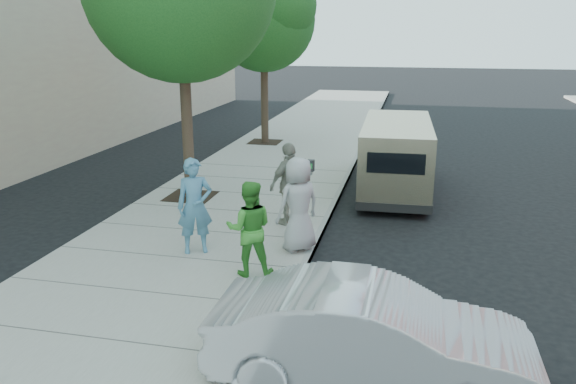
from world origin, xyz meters
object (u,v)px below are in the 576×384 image
object	(u,v)px
person_officer	(195,206)
person_gray_shirt	(298,204)
person_striped_polo	(290,184)
tree_far	(265,15)
van	(396,155)
sedan	(371,337)
person_green_shirt	(250,229)
parking_meter	(306,180)

from	to	relation	value
person_officer	person_gray_shirt	xyz separation A→B (m)	(1.93, 0.55, -0.00)
person_striped_polo	tree_far	bearing A→B (deg)	-124.45
person_striped_polo	van	bearing A→B (deg)	-172.92
van	sedan	bearing A→B (deg)	-91.32
person_gray_shirt	person_green_shirt	bearing A→B (deg)	21.11
person_officer	person_gray_shirt	world-z (taller)	person_officer
person_green_shirt	person_officer	bearing A→B (deg)	-44.87
sedan	person_green_shirt	size ratio (longest dim) A/B	2.37
person_gray_shirt	tree_far	bearing A→B (deg)	-116.59
tree_far	person_officer	distance (m)	11.88
parking_meter	person_officer	xyz separation A→B (m)	(-1.88, -1.62, -0.22)
person_officer	parking_meter	bearing A→B (deg)	14.09
tree_far	person_officer	bearing A→B (deg)	-82.20
tree_far	sedan	size ratio (longest dim) A/B	1.59
parking_meter	van	size ratio (longest dim) A/B	0.30
parking_meter	van	distance (m)	4.46
person_striped_polo	parking_meter	bearing A→B (deg)	85.66
tree_far	person_officer	xyz separation A→B (m)	(1.53, -11.15, -3.80)
person_green_shirt	sedan	bearing A→B (deg)	117.70
van	person_officer	world-z (taller)	person_officer
tree_far	van	distance (m)	8.40
tree_far	parking_meter	world-z (taller)	tree_far
person_green_shirt	person_gray_shirt	distance (m)	1.46
parking_meter	person_green_shirt	distance (m)	2.49
van	person_striped_polo	distance (m)	4.29
person_officer	person_striped_polo	distance (m)	2.48
person_officer	person_gray_shirt	distance (m)	2.00
sedan	tree_far	bearing A→B (deg)	19.80
tree_far	sedan	bearing A→B (deg)	-70.34
parking_meter	person_green_shirt	xyz separation A→B (m)	(-0.55, -2.41, -0.29)
person_green_shirt	person_gray_shirt	world-z (taller)	person_gray_shirt
van	person_striped_polo	bearing A→B (deg)	-122.17
tree_far	van	world-z (taller)	tree_far
tree_far	person_striped_polo	distance (m)	10.32
person_green_shirt	person_striped_polo	size ratio (longest dim) A/B	0.93
tree_far	person_striped_polo	world-z (taller)	tree_far
person_officer	person_striped_polo	world-z (taller)	person_officer
tree_far	person_gray_shirt	xyz separation A→B (m)	(3.45, -10.60, -3.80)
van	person_striped_polo	world-z (taller)	person_striped_polo
person_gray_shirt	person_striped_polo	distance (m)	1.56
person_officer	person_green_shirt	distance (m)	1.54
person_green_shirt	tree_far	bearing A→B (deg)	-90.89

